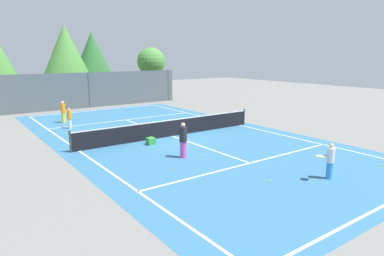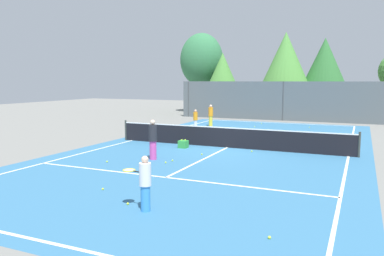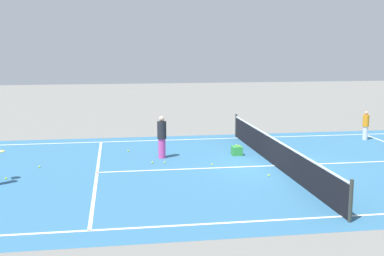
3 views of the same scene
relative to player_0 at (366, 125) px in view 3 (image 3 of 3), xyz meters
name	(u,v)px [view 3 (image 3 of 3)]	position (x,y,z in m)	size (l,w,h in m)	color
ground_plane	(275,166)	(4.23, -5.77, -0.69)	(80.00, 80.00, 0.00)	slate
court_surface	(275,166)	(4.23, -5.77, -0.69)	(13.00, 25.00, 0.01)	teal
tennis_net	(275,152)	(4.23, -5.77, -0.18)	(11.90, 0.10, 1.10)	#333833
player_0	(366,125)	(0.00, 0.00, 0.00)	(0.29, 0.29, 1.34)	silver
player_3	(162,137)	(2.32, -9.73, 0.16)	(0.36, 0.36, 1.66)	#D14799
ball_crate	(237,151)	(2.28, -6.72, -0.51)	(0.41, 0.40, 0.43)	green
tennis_ball_0	(39,167)	(3.19, -14.25, -0.66)	(0.07, 0.07, 0.07)	#CCE533
tennis_ball_1	(165,162)	(3.22, -9.72, -0.66)	(0.07, 0.07, 0.07)	#CCE533
tennis_ball_3	(128,151)	(0.93, -11.00, -0.66)	(0.07, 0.07, 0.07)	#CCE533
tennis_ball_4	(6,178)	(4.64, -15.11, -0.66)	(0.07, 0.07, 0.07)	#CCE533
tennis_ball_5	(269,176)	(5.63, -6.44, -0.66)	(0.07, 0.07, 0.07)	#CCE533
tennis_ball_7	(152,162)	(3.15, -10.17, -0.66)	(0.07, 0.07, 0.07)	#CCE533
tennis_ball_8	(212,165)	(3.81, -8.03, -0.66)	(0.07, 0.07, 0.07)	#CCE533
tennis_ball_11	(349,183)	(6.86, -4.17, -0.66)	(0.07, 0.07, 0.07)	#CCE533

